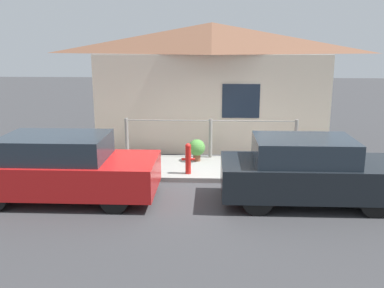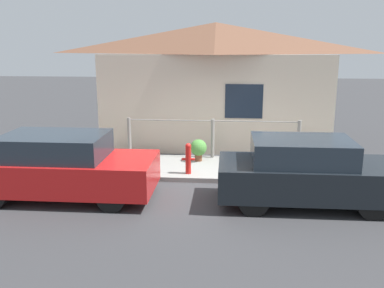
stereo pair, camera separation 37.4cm
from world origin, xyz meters
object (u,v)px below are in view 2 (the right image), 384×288
(car_right, at_px, (306,172))
(car_left, at_px, (62,166))
(potted_plant_by_fence, at_px, (94,148))
(fire_hydrant, at_px, (188,158))
(potted_plant_near_hydrant, at_px, (198,148))

(car_right, bearing_deg, car_left, 179.83)
(car_left, bearing_deg, potted_plant_by_fence, 93.51)
(car_left, height_order, fire_hydrant, car_left)
(potted_plant_near_hydrant, xyz_separation_m, potted_plant_by_fence, (-2.99, 0.14, -0.08))
(car_left, xyz_separation_m, potted_plant_by_fence, (-0.19, 2.88, -0.31))
(car_right, distance_m, potted_plant_by_fence, 6.15)
(car_right, bearing_deg, potted_plant_by_fence, 151.85)
(potted_plant_by_fence, bearing_deg, potted_plant_near_hydrant, -2.67)
(fire_hydrant, distance_m, potted_plant_near_hydrant, 1.19)
(fire_hydrant, height_order, potted_plant_by_fence, fire_hydrant)
(car_left, distance_m, car_right, 5.24)
(car_right, relative_size, potted_plant_by_fence, 7.09)
(car_left, height_order, potted_plant_near_hydrant, car_left)
(car_left, relative_size, fire_hydrant, 5.10)
(car_left, height_order, potted_plant_by_fence, car_left)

